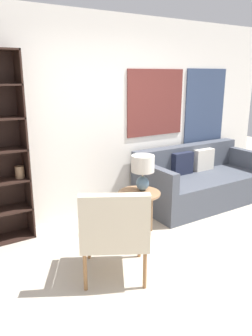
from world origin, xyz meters
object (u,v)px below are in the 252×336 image
object	(u,v)px
armchair	(114,228)
side_table	(139,197)
couch	(199,182)
table_lamp	(143,168)

from	to	relation	value
armchair	side_table	xyz separation A→B (m)	(0.77, 0.72, -0.07)
couch	table_lamp	bearing A→B (deg)	-166.33
side_table	table_lamp	world-z (taller)	table_lamp
armchair	couch	size ratio (longest dim) A/B	0.46
table_lamp	side_table	bearing A→B (deg)	-151.82
armchair	couch	bearing A→B (deg)	26.65
couch	side_table	xyz separation A→B (m)	(-1.38, -0.36, 0.15)
side_table	table_lamp	distance (m)	0.36
armchair	table_lamp	distance (m)	1.17
couch	table_lamp	distance (m)	1.43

